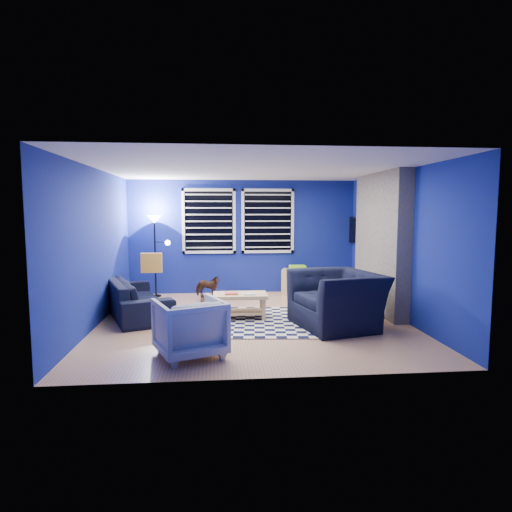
% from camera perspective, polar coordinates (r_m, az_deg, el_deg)
% --- Properties ---
extents(floor, '(5.00, 5.00, 0.00)m').
position_cam_1_polar(floor, '(7.23, -0.45, -8.57)').
color(floor, tan).
rests_on(floor, ground).
extents(ceiling, '(5.00, 5.00, 0.00)m').
position_cam_1_polar(ceiling, '(7.03, -0.47, 11.56)').
color(ceiling, white).
rests_on(ceiling, wall_back).
extents(wall_back, '(5.00, 0.00, 5.00)m').
position_cam_1_polar(wall_back, '(9.51, -1.74, 2.57)').
color(wall_back, navy).
rests_on(wall_back, floor).
extents(wall_left, '(0.00, 5.00, 5.00)m').
position_cam_1_polar(wall_left, '(7.25, -20.56, 1.12)').
color(wall_left, navy).
rests_on(wall_left, floor).
extents(wall_right, '(0.00, 5.00, 5.00)m').
position_cam_1_polar(wall_right, '(7.65, 18.55, 1.42)').
color(wall_right, navy).
rests_on(wall_right, floor).
extents(fireplace, '(0.65, 2.00, 2.50)m').
position_cam_1_polar(fireplace, '(8.06, 16.18, 1.33)').
color(fireplace, gray).
rests_on(fireplace, floor).
extents(window_left, '(1.17, 0.06, 1.42)m').
position_cam_1_polar(window_left, '(9.44, -6.30, 4.64)').
color(window_left, black).
rests_on(window_left, wall_back).
extents(window_right, '(1.17, 0.06, 1.42)m').
position_cam_1_polar(window_right, '(9.50, 1.59, 4.68)').
color(window_right, black).
rests_on(window_right, wall_back).
extents(tv, '(0.07, 1.00, 0.58)m').
position_cam_1_polar(tv, '(9.48, 13.39, 3.31)').
color(tv, black).
rests_on(tv, wall_right).
extents(rug, '(2.67, 2.22, 0.02)m').
position_cam_1_polar(rug, '(7.15, -1.45, -8.66)').
color(rug, black).
rests_on(rug, floor).
extents(sofa, '(2.31, 1.55, 0.63)m').
position_cam_1_polar(sofa, '(7.82, -15.66, -5.32)').
color(sofa, black).
rests_on(sofa, floor).
extents(armchair_big, '(1.58, 1.45, 0.87)m').
position_cam_1_polar(armchair_big, '(6.87, 10.73, -5.73)').
color(armchair_big, black).
rests_on(armchair_big, floor).
extents(armchair_bent, '(1.02, 1.04, 0.73)m').
position_cam_1_polar(armchair_bent, '(5.50, -8.83, -9.40)').
color(armchair_bent, gray).
rests_on(armchair_bent, floor).
extents(rocking_horse, '(0.43, 0.60, 0.46)m').
position_cam_1_polar(rocking_horse, '(8.71, -6.51, -4.08)').
color(rocking_horse, '#492D17').
rests_on(rocking_horse, floor).
extents(coffee_table, '(0.91, 0.53, 0.45)m').
position_cam_1_polar(coffee_table, '(7.27, -2.13, -5.96)').
color(coffee_table, tan).
rests_on(coffee_table, rug).
extents(cabinet, '(0.75, 0.59, 0.64)m').
position_cam_1_polar(cabinet, '(9.41, 5.53, -3.41)').
color(cabinet, tan).
rests_on(cabinet, floor).
extents(floor_lamp, '(0.47, 0.29, 1.72)m').
position_cam_1_polar(floor_lamp, '(9.26, -13.25, 3.32)').
color(floor_lamp, black).
rests_on(floor_lamp, floor).
extents(throw_pillow, '(0.40, 0.12, 0.38)m').
position_cam_1_polar(throw_pillow, '(8.55, -13.75, -0.89)').
color(throw_pillow, gold).
rests_on(throw_pillow, sofa).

